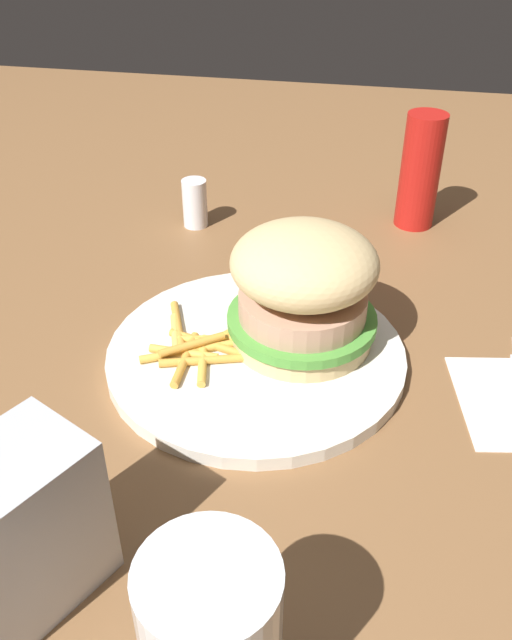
{
  "coord_description": "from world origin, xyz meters",
  "views": [
    {
      "loc": [
        -0.47,
        -0.12,
        0.36
      ],
      "look_at": [
        -0.02,
        -0.03,
        0.04
      ],
      "focal_mm": 38.15,
      "sensor_mm": 36.0,
      "label": 1
    }
  ],
  "objects_px": {
    "fries_pile": "(197,346)",
    "ketchup_bottle": "(420,171)",
    "napkin_dispenser": "(15,532)",
    "plate": "(256,355)",
    "sandwich": "(303,289)",
    "salt_shaker": "(195,203)"
  },
  "relations": [
    {
      "from": "napkin_dispenser",
      "to": "plate",
      "type": "bearing_deg",
      "value": -173.25
    },
    {
      "from": "napkin_dispenser",
      "to": "ketchup_bottle",
      "type": "relative_size",
      "value": 0.81
    },
    {
      "from": "napkin_dispenser",
      "to": "ketchup_bottle",
      "type": "bearing_deg",
      "value": -175.58
    },
    {
      "from": "plate",
      "to": "ketchup_bottle",
      "type": "bearing_deg",
      "value": -24.58
    },
    {
      "from": "plate",
      "to": "ketchup_bottle",
      "type": "distance_m",
      "value": 0.32
    },
    {
      "from": "sandwich",
      "to": "ketchup_bottle",
      "type": "xyz_separation_m",
      "value": [
        0.27,
        -0.1,
        -0.0
      ]
    },
    {
      "from": "sandwich",
      "to": "salt_shaker",
      "type": "distance_m",
      "value": 0.26
    },
    {
      "from": "napkin_dispenser",
      "to": "sandwich",
      "type": "bearing_deg",
      "value": -178.48
    },
    {
      "from": "plate",
      "to": "sandwich",
      "type": "bearing_deg",
      "value": -60.66
    },
    {
      "from": "plate",
      "to": "fries_pile",
      "type": "relative_size",
      "value": 2.26
    },
    {
      "from": "sandwich",
      "to": "salt_shaker",
      "type": "bearing_deg",
      "value": 35.35
    },
    {
      "from": "sandwich",
      "to": "salt_shaker",
      "type": "relative_size",
      "value": 2.31
    },
    {
      "from": "fries_pile",
      "to": "napkin_dispenser",
      "type": "bearing_deg",
      "value": 169.93
    },
    {
      "from": "fries_pile",
      "to": "napkin_dispenser",
      "type": "relative_size",
      "value": 1.07
    },
    {
      "from": "sandwich",
      "to": "ketchup_bottle",
      "type": "distance_m",
      "value": 0.28
    },
    {
      "from": "fries_pile",
      "to": "ketchup_bottle",
      "type": "distance_m",
      "value": 0.35
    },
    {
      "from": "fries_pile",
      "to": "salt_shaker",
      "type": "distance_m",
      "value": 0.25
    },
    {
      "from": "sandwich",
      "to": "napkin_dispenser",
      "type": "relative_size",
      "value": 1.22
    },
    {
      "from": "plate",
      "to": "sandwich",
      "type": "xyz_separation_m",
      "value": [
        0.02,
        -0.04,
        0.06
      ]
    },
    {
      "from": "ketchup_bottle",
      "to": "salt_shaker",
      "type": "distance_m",
      "value": 0.25
    },
    {
      "from": "sandwich",
      "to": "napkin_dispenser",
      "type": "xyz_separation_m",
      "value": [
        -0.26,
        0.12,
        -0.01
      ]
    },
    {
      "from": "fries_pile",
      "to": "ketchup_bottle",
      "type": "relative_size",
      "value": 0.87
    }
  ]
}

